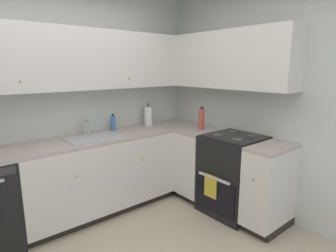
{
  "coord_description": "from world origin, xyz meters",
  "views": [
    {
      "loc": [
        -0.97,
        -1.53,
        1.7
      ],
      "look_at": [
        0.99,
        0.83,
        1.05
      ],
      "focal_mm": 29.92,
      "sensor_mm": 36.0,
      "label": 1
    }
  ],
  "objects_px": {
    "oven_range": "(233,174)",
    "soap_bottle": "(113,123)",
    "paper_towel_roll": "(148,116)",
    "oil_bottle": "(202,119)"
  },
  "relations": [
    {
      "from": "oven_range",
      "to": "oil_bottle",
      "type": "height_order",
      "value": "oil_bottle"
    },
    {
      "from": "paper_towel_roll",
      "to": "oil_bottle",
      "type": "bearing_deg",
      "value": -61.27
    },
    {
      "from": "oven_range",
      "to": "soap_bottle",
      "type": "height_order",
      "value": "soap_bottle"
    },
    {
      "from": "oven_range",
      "to": "paper_towel_roll",
      "type": "relative_size",
      "value": 3.42
    },
    {
      "from": "soap_bottle",
      "to": "oil_bottle",
      "type": "height_order",
      "value": "oil_bottle"
    },
    {
      "from": "soap_bottle",
      "to": "paper_towel_roll",
      "type": "xyz_separation_m",
      "value": [
        0.53,
        -0.02,
        0.03
      ]
    },
    {
      "from": "soap_bottle",
      "to": "paper_towel_roll",
      "type": "distance_m",
      "value": 0.53
    },
    {
      "from": "oven_range",
      "to": "oil_bottle",
      "type": "bearing_deg",
      "value": 92.04
    },
    {
      "from": "soap_bottle",
      "to": "oil_bottle",
      "type": "xyz_separation_m",
      "value": [
        0.89,
        -0.68,
        0.04
      ]
    },
    {
      "from": "paper_towel_roll",
      "to": "oil_bottle",
      "type": "relative_size",
      "value": 1.07
    }
  ]
}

